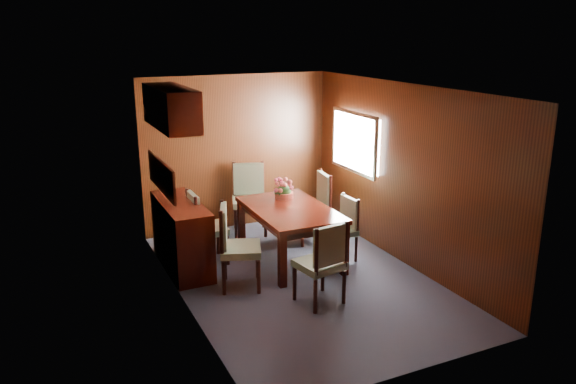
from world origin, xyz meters
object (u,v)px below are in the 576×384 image
dining_table (290,215)px  flower_centerpiece (284,189)px  chair_left_near (234,242)px  chair_head (324,259)px  sideboard (182,235)px  chair_right_near (343,225)px

dining_table → flower_centerpiece: (0.12, 0.44, 0.24)m
chair_left_near → chair_head: chair_left_near is taller
sideboard → dining_table: sideboard is taller
chair_left_near → chair_head: size_ratio=1.04×
dining_table → chair_right_near: bearing=-20.5°
sideboard → chair_left_near: bearing=-63.7°
chair_right_near → chair_head: chair_head is taller
chair_left_near → chair_head: (0.76, -0.87, -0.02)m
chair_left_near → flower_centerpiece: chair_left_near is taller
sideboard → chair_head: (1.18, -1.72, 0.11)m
chair_left_near → flower_centerpiece: (1.09, 0.91, 0.30)m
chair_left_near → chair_right_near: bearing=117.6°
flower_centerpiece → chair_head: bearing=-100.5°
dining_table → flower_centerpiece: bearing=75.7°
chair_right_near → chair_head: bearing=138.5°
sideboard → dining_table: bearing=-15.2°
dining_table → chair_left_near: size_ratio=1.53×
chair_right_near → chair_left_near: bearing=95.1°
flower_centerpiece → chair_left_near: bearing=-140.1°
chair_head → dining_table: bearing=71.4°
chair_right_near → flower_centerpiece: flower_centerpiece is taller
dining_table → chair_left_near: 1.08m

